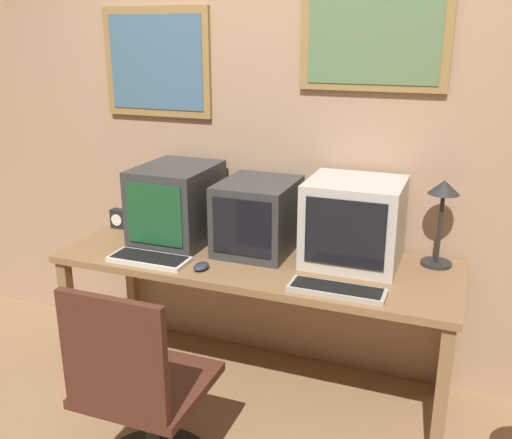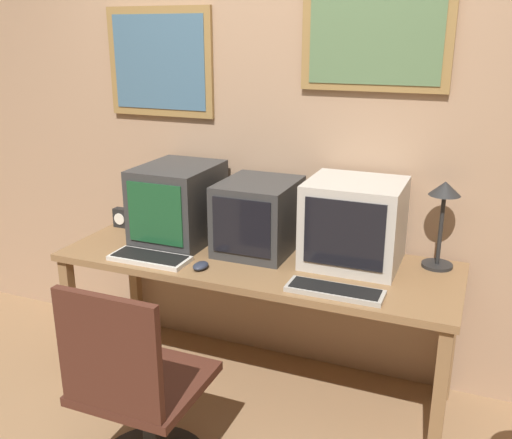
# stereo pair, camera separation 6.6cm
# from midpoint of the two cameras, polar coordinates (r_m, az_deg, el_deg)

# --- Properties ---
(wall_back) EXTENTS (8.00, 0.08, 2.60)m
(wall_back) POSITION_cam_midpoint_polar(r_m,az_deg,el_deg) (3.10, 3.46, 8.26)
(wall_back) COLOR tan
(wall_back) RESTS_ON ground_plane
(desk) EXTENTS (2.00, 0.70, 0.76)m
(desk) POSITION_cam_midpoint_polar(r_m,az_deg,el_deg) (2.91, 0.66, -5.31)
(desk) COLOR olive
(desk) RESTS_ON ground_plane
(monitor_left) EXTENTS (0.38, 0.48, 0.42)m
(monitor_left) POSITION_cam_midpoint_polar(r_m,az_deg,el_deg) (3.11, -7.17, 1.62)
(monitor_left) COLOR #333333
(monitor_left) RESTS_ON desk
(monitor_center) EXTENTS (0.37, 0.44, 0.37)m
(monitor_center) POSITION_cam_midpoint_polar(r_m,az_deg,el_deg) (2.94, 0.87, 0.33)
(monitor_center) COLOR #333333
(monitor_center) RESTS_ON desk
(monitor_right) EXTENTS (0.45, 0.42, 0.42)m
(monitor_right) POSITION_cam_midpoint_polar(r_m,az_deg,el_deg) (2.81, 10.45, -0.33)
(monitor_right) COLOR #B7B2A8
(monitor_right) RESTS_ON desk
(keyboard_main) EXTENTS (0.41, 0.17, 0.03)m
(keyboard_main) POSITION_cam_midpoint_polar(r_m,az_deg,el_deg) (2.90, -9.94, -3.82)
(keyboard_main) COLOR beige
(keyboard_main) RESTS_ON desk
(keyboard_side) EXTENTS (0.43, 0.14, 0.03)m
(keyboard_side) POSITION_cam_midpoint_polar(r_m,az_deg,el_deg) (2.54, 8.64, -7.05)
(keyboard_side) COLOR #A8A399
(keyboard_side) RESTS_ON desk
(mouse_near_keyboard) EXTENTS (0.07, 0.10, 0.03)m
(mouse_near_keyboard) POSITION_cam_midpoint_polar(r_m,az_deg,el_deg) (2.76, -4.88, -4.64)
(mouse_near_keyboard) COLOR #282D3D
(mouse_near_keyboard) RESTS_ON desk
(desk_clock) EXTENTS (0.09, 0.06, 0.11)m
(desk_clock) POSITION_cam_midpoint_polar(r_m,az_deg,el_deg) (3.42, -12.72, 0.18)
(desk_clock) COLOR black
(desk_clock) RESTS_ON desk
(desk_lamp) EXTENTS (0.15, 0.15, 0.43)m
(desk_lamp) POSITION_cam_midpoint_polar(r_m,az_deg,el_deg) (2.83, 18.86, 1.33)
(desk_lamp) COLOR black
(desk_lamp) RESTS_ON desk
(office_chair) EXTENTS (0.51, 0.51, 0.94)m
(office_chair) POSITION_cam_midpoint_polar(r_m,az_deg,el_deg) (2.51, -11.02, -17.36)
(office_chair) COLOR black
(office_chair) RESTS_ON ground_plane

